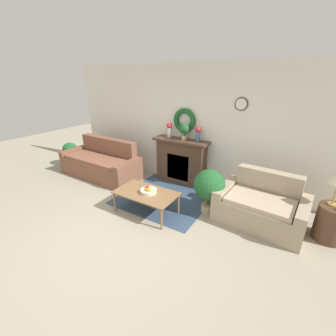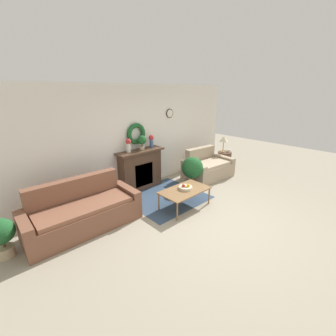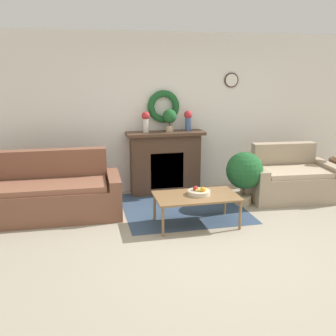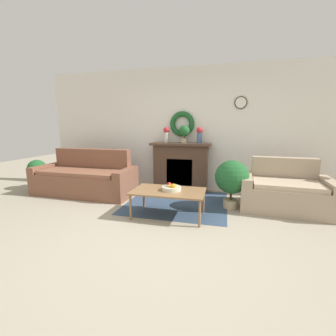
# 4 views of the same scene
# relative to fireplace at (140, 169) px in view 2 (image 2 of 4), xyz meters

# --- Properties ---
(ground_plane) EXTENTS (16.00, 16.00, 0.00)m
(ground_plane) POSITION_rel_fireplace_xyz_m (0.15, -2.34, -0.54)
(ground_plane) COLOR #9E937F
(floor_rug) EXTENTS (1.84, 1.76, 0.01)m
(floor_rug) POSITION_rel_fireplace_xyz_m (0.10, -0.85, -0.54)
(floor_rug) COLOR #334760
(floor_rug) RESTS_ON ground_plane
(wall_back) EXTENTS (6.80, 0.18, 2.70)m
(wall_back) POSITION_rel_fireplace_xyz_m (0.14, 0.20, 0.81)
(wall_back) COLOR white
(wall_back) RESTS_ON ground_plane
(fireplace) EXTENTS (1.32, 0.41, 1.07)m
(fireplace) POSITION_rel_fireplace_xyz_m (0.00, 0.00, 0.00)
(fireplace) COLOR #4C3323
(fireplace) RESTS_ON ground_plane
(couch_left) EXTENTS (2.14, 0.91, 0.94)m
(couch_left) POSITION_rel_fireplace_xyz_m (-1.93, -0.74, -0.22)
(couch_left) COLOR brown
(couch_left) RESTS_ON ground_plane
(loveseat_right) EXTENTS (1.50, 1.02, 0.87)m
(loveseat_right) POSITION_rel_fireplace_xyz_m (1.98, -0.72, -0.23)
(loveseat_right) COLOR tan
(loveseat_right) RESTS_ON ground_plane
(coffee_table) EXTENTS (1.14, 0.66, 0.43)m
(coffee_table) POSITION_rel_fireplace_xyz_m (0.10, -1.53, -0.15)
(coffee_table) COLOR olive
(coffee_table) RESTS_ON ground_plane
(fruit_bowl) EXTENTS (0.31, 0.31, 0.12)m
(fruit_bowl) POSITION_rel_fireplace_xyz_m (0.15, -1.51, -0.07)
(fruit_bowl) COLOR beige
(fruit_bowl) RESTS_ON coffee_table
(side_table_by_loveseat) EXTENTS (0.45, 0.45, 0.59)m
(side_table_by_loveseat) POSITION_rel_fireplace_xyz_m (3.01, -0.64, -0.25)
(side_table_by_loveseat) COLOR #4C3323
(side_table_by_loveseat) RESTS_ON ground_plane
(table_lamp) EXTENTS (0.28, 0.28, 0.54)m
(table_lamp) POSITION_rel_fireplace_xyz_m (2.95, -0.59, 0.48)
(table_lamp) COLOR #B28E42
(table_lamp) RESTS_ON side_table_by_loveseat
(mug) EXTENTS (0.08, 0.08, 0.09)m
(mug) POSITION_rel_fireplace_xyz_m (3.11, -0.72, 0.09)
(mug) COLOR silver
(mug) RESTS_ON side_table_by_loveseat
(vase_on_mantel_left) EXTENTS (0.14, 0.14, 0.35)m
(vase_on_mantel_left) POSITION_rel_fireplace_xyz_m (-0.33, 0.01, 0.73)
(vase_on_mantel_left) COLOR silver
(vase_on_mantel_left) RESTS_ON fireplace
(vase_on_mantel_right) EXTENTS (0.14, 0.14, 0.34)m
(vase_on_mantel_right) POSITION_rel_fireplace_xyz_m (0.40, 0.01, 0.73)
(vase_on_mantel_right) COLOR #3D5684
(vase_on_mantel_right) RESTS_ON fireplace
(potted_plant_on_mantel) EXTENTS (0.23, 0.23, 0.38)m
(potted_plant_on_mantel) POSITION_rel_fireplace_xyz_m (0.07, -0.01, 0.77)
(potted_plant_on_mantel) COLOR tan
(potted_plant_on_mantel) RESTS_ON fireplace
(potted_plant_floor_by_couch) EXTENTS (0.41, 0.41, 0.68)m
(potted_plant_floor_by_couch) POSITION_rel_fireplace_xyz_m (-3.21, -0.70, -0.12)
(potted_plant_floor_by_couch) COLOR tan
(potted_plant_floor_by_couch) RESTS_ON ground_plane
(potted_plant_floor_by_loveseat) EXTENTS (0.58, 0.58, 0.85)m
(potted_plant_floor_by_loveseat) POSITION_rel_fireplace_xyz_m (1.08, -0.89, -0.00)
(potted_plant_floor_by_loveseat) COLOR tan
(potted_plant_floor_by_loveseat) RESTS_ON ground_plane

